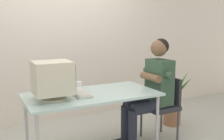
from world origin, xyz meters
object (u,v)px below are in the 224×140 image
Objects in this scene: office_chair at (163,103)px; potted_plant at (172,103)px; desk_mug at (79,85)px; desk at (92,98)px; crt_monitor at (53,78)px; person_seated at (152,86)px; keyboard at (80,93)px.

potted_plant is (0.44, 0.33, -0.14)m from office_chair.
potted_plant is at bearing 1.86° from desk_mug.
desk is 0.53m from crt_monitor.
crt_monitor is at bearing -168.68° from potted_plant.
potted_plant is at bearing 27.80° from person_seated.
desk is at bearing -167.15° from potted_plant.
person_seated is (1.29, 0.05, -0.23)m from crt_monitor.
office_chair reaches higher than potted_plant.
keyboard is 1.19m from office_chair.
desk_mug reaches higher than desk.
person_seated reaches higher than potted_plant.
keyboard is at bearing 177.85° from person_seated.
desk is at bearing 6.27° from crt_monitor.
potted_plant is (0.63, 0.33, -0.39)m from person_seated.
crt_monitor is at bearing -164.93° from keyboard.
office_chair is at bearing -143.01° from potted_plant.
crt_monitor is at bearing -140.00° from desk_mug.
office_chair is 0.61× the size of person_seated.
keyboard is (-0.13, 0.04, 0.07)m from desk.
desk is 3.73× the size of crt_monitor.
person_seated is (-0.19, 0.00, 0.25)m from office_chair.
desk_mug is (-0.89, 0.29, 0.05)m from person_seated.
office_chair is at bearing 1.94° from crt_monitor.
desk is 0.31m from desk_mug.
person_seated reaches higher than office_chair.
crt_monitor is 0.39m from keyboard.
potted_plant is 9.43× the size of desk_mug.
desk_mug reaches higher than office_chair.
person_seated is at bearing -2.15° from keyboard.
desk is 1.55m from potted_plant.
desk_mug is at bearing -178.14° from potted_plant.
crt_monitor is 0.88× the size of keyboard.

